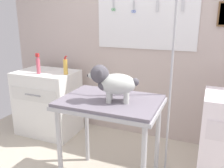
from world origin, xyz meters
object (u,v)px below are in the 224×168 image
(grooming_table, at_px, (110,109))
(pump_bottle_white, at_px, (66,67))
(counter_left, at_px, (48,102))
(grooming_arm, at_px, (169,96))
(dog, at_px, (112,82))

(grooming_table, height_order, pump_bottle_white, pump_bottle_white)
(counter_left, bearing_deg, grooming_arm, -11.59)
(counter_left, height_order, pump_bottle_white, pump_bottle_white)
(pump_bottle_white, bearing_deg, dog, -36.95)
(grooming_arm, bearing_deg, dog, -138.14)
(pump_bottle_white, bearing_deg, grooming_table, -36.35)
(dog, height_order, counter_left, dog)
(grooming_table, relative_size, pump_bottle_white, 3.82)
(grooming_arm, height_order, counter_left, grooming_arm)
(grooming_table, relative_size, counter_left, 1.03)
(counter_left, xyz_separation_m, pump_bottle_white, (0.34, -0.03, 0.54))
(dog, distance_m, counter_left, 1.59)
(grooming_arm, bearing_deg, pump_bottle_white, 166.93)
(grooming_table, height_order, grooming_arm, grooming_arm)
(grooming_table, distance_m, counter_left, 1.46)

